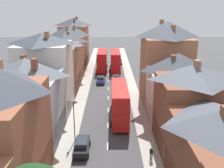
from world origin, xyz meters
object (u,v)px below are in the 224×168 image
object	(u,v)px
pedestrian_near_right	(151,153)
car_near_blue	(101,80)
car_mid_black	(99,58)
car_parked_right_a	(119,61)
double_decker_bus_lead	(115,61)
double_decker_bus_mid_street	(102,60)
car_near_silver	(116,78)
double_decker_bus_far_approaching	(120,102)
car_parked_left_b	(82,146)
street_lamp	(74,118)

from	to	relation	value
pedestrian_near_right	car_near_blue	bearing A→B (deg)	102.22
car_near_blue	car_mid_black	world-z (taller)	car_near_blue
car_parked_right_a	car_mid_black	size ratio (longest dim) A/B	0.85
double_decker_bus_lead	double_decker_bus_mid_street	world-z (taller)	same
car_near_blue	car_near_silver	world-z (taller)	car_near_blue
double_decker_bus_lead	double_decker_bus_far_approaching	size ratio (longest dim) A/B	1.00
car_parked_left_b	street_lamp	distance (m)	3.73
double_decker_bus_mid_street	car_near_blue	size ratio (longest dim) A/B	2.43
car_parked_left_b	car_mid_black	bearing A→B (deg)	90.00
double_decker_bus_mid_street	pedestrian_near_right	bearing A→B (deg)	-81.10
car_parked_left_b	double_decker_bus_far_approaching	bearing A→B (deg)	62.81
double_decker_bus_mid_street	car_mid_black	xyz separation A→B (m)	(-1.29, 13.28, -2.01)
street_lamp	double_decker_bus_lead	bearing A→B (deg)	81.00
double_decker_bus_far_approaching	car_mid_black	distance (m)	45.47
car_mid_black	double_decker_bus_mid_street	bearing A→B (deg)	-84.45
double_decker_bus_far_approaching	car_near_blue	world-z (taller)	double_decker_bus_far_approaching
car_mid_black	car_parked_left_b	size ratio (longest dim) A/B	1.01
double_decker_bus_lead	car_near_silver	xyz separation A→B (m)	(0.01, -10.55, -2.01)
double_decker_bus_far_approaching	car_near_silver	world-z (taller)	double_decker_bus_far_approaching
double_decker_bus_far_approaching	street_lamp	distance (m)	9.19
double_decker_bus_mid_street	pedestrian_near_right	xyz separation A→B (m)	(6.80, -43.45, -1.78)
car_near_silver	double_decker_bus_far_approaching	bearing A→B (deg)	-90.03
car_parked_left_b	pedestrian_near_right	bearing A→B (deg)	-14.13
car_near_blue	car_parked_right_a	size ratio (longest dim) A/B	1.17
double_decker_bus_lead	street_lamp	xyz separation A→B (m)	(-6.04, -38.16, 0.43)
car_near_blue	car_mid_black	bearing A→B (deg)	92.93
double_decker_bus_far_approaching	pedestrian_near_right	xyz separation A→B (m)	(3.20, -11.56, -1.78)
street_lamp	car_near_silver	bearing A→B (deg)	77.64
car_parked_left_b	car_near_blue	bearing A→B (deg)	87.46
car_parked_left_b	street_lamp	bearing A→B (deg)	113.82
car_near_blue	car_parked_right_a	xyz separation A→B (m)	(4.90, 20.47, -0.01)
car_parked_left_b	pedestrian_near_right	size ratio (longest dim) A/B	2.78
double_decker_bus_lead	car_parked_right_a	bearing A→B (deg)	81.74
double_decker_bus_mid_street	pedestrian_near_right	distance (m)	44.01
double_decker_bus_mid_street	car_near_blue	xyz separation A→B (m)	(0.01, -12.09, -2.01)
street_lamp	car_parked_left_b	bearing A→B (deg)	-66.18
double_decker_bus_lead	car_near_silver	bearing A→B (deg)	-89.95
car_near_blue	car_mid_black	xyz separation A→B (m)	(-1.30, 25.37, -0.00)
double_decker_bus_mid_street	car_parked_right_a	distance (m)	9.92
double_decker_bus_lead	car_mid_black	size ratio (longest dim) A/B	2.39
car_mid_black	pedestrian_near_right	distance (m)	57.30
double_decker_bus_lead	double_decker_bus_mid_street	bearing A→B (deg)	169.84
car_near_silver	pedestrian_near_right	distance (m)	32.41
double_decker_bus_lead	pedestrian_near_right	xyz separation A→B (m)	(3.20, -42.80, -1.78)
car_near_blue	street_lamp	bearing A→B (deg)	-95.24
double_decker_bus_lead	street_lamp	bearing A→B (deg)	-99.00
double_decker_bus_lead	car_near_silver	size ratio (longest dim) A/B	2.45
double_decker_bus_far_approaching	street_lamp	xyz separation A→B (m)	(-6.04, -6.92, 0.43)
car_mid_black	car_parked_left_b	bearing A→B (deg)	-90.00
car_near_silver	double_decker_bus_lead	bearing A→B (deg)	90.05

